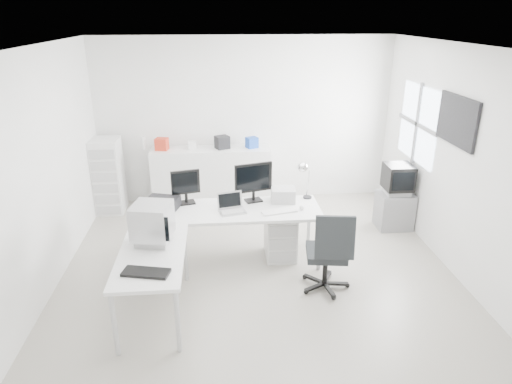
{
  "coord_description": "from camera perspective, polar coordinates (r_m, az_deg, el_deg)",
  "views": [
    {
      "loc": [
        -0.47,
        -5.18,
        3.14
      ],
      "look_at": [
        0.0,
        0.2,
        1.0
      ],
      "focal_mm": 32.0,
      "sensor_mm": 36.0,
      "label": 1
    }
  ],
  "objects": [
    {
      "name": "floor",
      "position": [
        6.08,
        0.17,
        -9.49
      ],
      "size": [
        5.0,
        5.0,
        0.01
      ],
      "primitive_type": "cube",
      "color": "beige",
      "rests_on": "ground"
    },
    {
      "name": "ceiling",
      "position": [
        5.22,
        0.2,
        17.86
      ],
      "size": [
        5.0,
        5.0,
        0.01
      ],
      "primitive_type": "cube",
      "color": "white",
      "rests_on": "back_wall"
    },
    {
      "name": "back_wall",
      "position": [
        7.89,
        -1.46,
        8.87
      ],
      "size": [
        5.0,
        0.02,
        2.8
      ],
      "primitive_type": "cube",
      "color": "silver",
      "rests_on": "floor"
    },
    {
      "name": "left_wall",
      "position": [
        5.84,
        -25.1,
        2.15
      ],
      "size": [
        0.02,
        5.0,
        2.8
      ],
      "primitive_type": "cube",
      "color": "silver",
      "rests_on": "floor"
    },
    {
      "name": "right_wall",
      "position": [
        6.22,
        23.81,
        3.48
      ],
      "size": [
        0.02,
        5.0,
        2.8
      ],
      "primitive_type": "cube",
      "color": "silver",
      "rests_on": "floor"
    },
    {
      "name": "window",
      "position": [
        7.2,
        19.54,
        8.02
      ],
      "size": [
        0.02,
        1.2,
        1.1
      ],
      "primitive_type": null,
      "color": "white",
      "rests_on": "right_wall"
    },
    {
      "name": "wall_picture",
      "position": [
        6.17,
        23.84,
        8.18
      ],
      "size": [
        0.04,
        0.9,
        0.6
      ],
      "primitive_type": null,
      "color": "black",
      "rests_on": "right_wall"
    },
    {
      "name": "main_desk",
      "position": [
        6.1,
        -3.41,
        -5.4
      ],
      "size": [
        2.4,
        0.8,
        0.75
      ],
      "primitive_type": null,
      "color": "silver",
      "rests_on": "floor"
    },
    {
      "name": "side_desk",
      "position": [
        5.2,
        -12.61,
        -11.15
      ],
      "size": [
        0.7,
        1.4,
        0.75
      ],
      "primitive_type": null,
      "color": "silver",
      "rests_on": "floor"
    },
    {
      "name": "drawer_pedestal",
      "position": [
        6.23,
        3.07,
        -5.55
      ],
      "size": [
        0.4,
        0.5,
        0.6
      ],
      "primitive_type": "cube",
      "color": "silver",
      "rests_on": "floor"
    },
    {
      "name": "inkjet_printer",
      "position": [
        6.05,
        -11.61,
        -1.41
      ],
      "size": [
        0.48,
        0.42,
        0.14
      ],
      "primitive_type": "cube",
      "rotation": [
        0.0,
        0.0,
        -0.29
      ],
      "color": "black",
      "rests_on": "main_desk"
    },
    {
      "name": "lcd_monitor_small",
      "position": [
        6.1,
        -8.78,
        0.66
      ],
      "size": [
        0.42,
        0.3,
        0.48
      ],
      "primitive_type": null,
      "rotation": [
        0.0,
        0.0,
        0.24
      ],
      "color": "black",
      "rests_on": "main_desk"
    },
    {
      "name": "lcd_monitor_large",
      "position": [
        6.09,
        -0.32,
        1.22
      ],
      "size": [
        0.56,
        0.35,
        0.54
      ],
      "primitive_type": null,
      "rotation": [
        0.0,
        0.0,
        0.28
      ],
      "color": "black",
      "rests_on": "main_desk"
    },
    {
      "name": "laptop",
      "position": [
        5.81,
        -2.99,
        -1.67
      ],
      "size": [
        0.36,
        0.36,
        0.2
      ],
      "primitive_type": null,
      "rotation": [
        0.0,
        0.0,
        0.24
      ],
      "color": "#B7B7BA",
      "rests_on": "main_desk"
    },
    {
      "name": "white_keyboard",
      "position": [
        5.85,
        2.94,
        -2.45
      ],
      "size": [
        0.47,
        0.24,
        0.02
      ],
      "primitive_type": "cube",
      "rotation": [
        0.0,
        0.0,
        0.24
      ],
      "color": "silver",
      "rests_on": "main_desk"
    },
    {
      "name": "white_mouse",
      "position": [
        5.93,
        5.75,
        -1.95
      ],
      "size": [
        0.06,
        0.06,
        0.06
      ],
      "primitive_type": "sphere",
      "color": "silver",
      "rests_on": "main_desk"
    },
    {
      "name": "laser_printer",
      "position": [
        6.17,
        3.41,
        -0.33
      ],
      "size": [
        0.34,
        0.3,
        0.18
      ],
      "primitive_type": "cube",
      "rotation": [
        0.0,
        0.0,
        -0.08
      ],
      "color": "#ABABAB",
      "rests_on": "main_desk"
    },
    {
      "name": "desk_lamp",
      "position": [
        6.25,
        6.51,
        1.18
      ],
      "size": [
        0.15,
        0.15,
        0.45
      ],
      "primitive_type": null,
      "rotation": [
        0.0,
        0.0,
        0.01
      ],
      "color": "silver",
      "rests_on": "main_desk"
    },
    {
      "name": "crt_monitor",
      "position": [
        5.12,
        -12.83,
        -3.83
      ],
      "size": [
        0.49,
        0.49,
        0.48
      ],
      "primitive_type": null,
      "rotation": [
        0.0,
        0.0,
        -0.19
      ],
      "color": "#B7B7BA",
      "rests_on": "side_desk"
    },
    {
      "name": "black_keyboard",
      "position": [
        4.66,
        -13.59,
        -9.75
      ],
      "size": [
        0.49,
        0.28,
        0.03
      ],
      "primitive_type": "cube",
      "rotation": [
        0.0,
        0.0,
        -0.23
      ],
      "color": "black",
      "rests_on": "side_desk"
    },
    {
      "name": "office_chair",
      "position": [
        5.5,
        8.8,
        -7.06
      ],
      "size": [
        0.68,
        0.68,
        1.05
      ],
      "primitive_type": null,
      "rotation": [
        0.0,
        0.0,
        -0.14
      ],
      "color": "#26292B",
      "rests_on": "floor"
    },
    {
      "name": "tv_cabinet",
      "position": [
        7.37,
        16.88,
        -2.21
      ],
      "size": [
        0.52,
        0.42,
        0.56
      ],
      "primitive_type": "cube",
      "color": "slate",
      "rests_on": "floor"
    },
    {
      "name": "crt_tv",
      "position": [
        7.19,
        17.32,
        1.49
      ],
      "size": [
        0.5,
        0.48,
        0.45
      ],
      "primitive_type": null,
      "color": "black",
      "rests_on": "tv_cabinet"
    },
    {
      "name": "sideboard",
      "position": [
        7.88,
        -5.59,
        1.93
      ],
      "size": [
        2.0,
        0.5,
        1.0
      ],
      "primitive_type": "cube",
      "color": "silver",
      "rests_on": "floor"
    },
    {
      "name": "clutter_box_a",
      "position": [
        7.76,
        -11.69,
        5.89
      ],
      "size": [
        0.23,
        0.21,
        0.2
      ],
      "primitive_type": "cube",
      "rotation": [
        0.0,
        0.0,
        -0.21
      ],
      "color": "red",
      "rests_on": "sideboard"
    },
    {
      "name": "clutter_box_b",
      "position": [
        7.72,
        -7.97,
        5.81
      ],
      "size": [
        0.14,
        0.12,
        0.13
      ],
      "primitive_type": "cube",
      "rotation": [
        0.0,
        0.0,
        0.07
      ],
      "color": "silver",
      "rests_on": "sideboard"
    },
    {
      "name": "clutter_box_c",
      "position": [
        7.7,
        -4.25,
        6.22
      ],
      "size": [
        0.27,
        0.26,
        0.21
      ],
      "primitive_type": "cube",
      "rotation": [
        0.0,
        0.0,
        0.42
      ],
      "color": "black",
      "rests_on": "sideboard"
    },
    {
      "name": "clutter_box_d",
      "position": [
        7.72,
        -0.52,
        6.2
      ],
      "size": [
        0.23,
        0.22,
        0.18
      ],
      "primitive_type": "cube",
      "rotation": [
        0.0,
        0.0,
        0.43
      ],
      "color": "#1742A6",
      "rests_on": "sideboard"
    },
    {
      "name": "clutter_bottle",
      "position": [
        7.83,
        -13.86,
        5.94
      ],
      "size": [
        0.07,
        0.07,
        0.22
      ],
      "primitive_type": "cylinder",
      "color": "silver",
      "rests_on": "sideboard"
    },
    {
      "name": "filing_cabinet",
      "position": [
        7.9,
        -17.95,
        1.93
      ],
      "size": [
        0.44,
        0.52,
        1.24
      ],
      "primitive_type": "cube",
      "color": "silver",
      "rests_on": "floor"
    }
  ]
}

